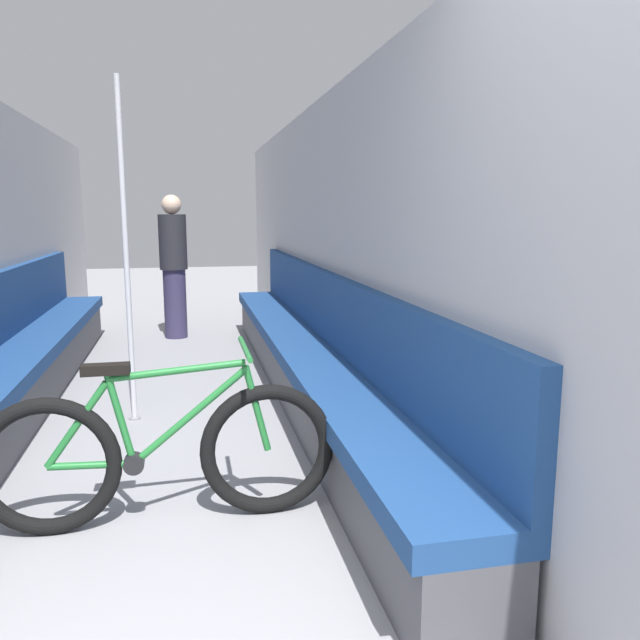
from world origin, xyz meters
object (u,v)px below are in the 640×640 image
Objects in this scene: bench_seat_row_right at (307,358)px; grab_pole_near at (126,259)px; passenger_standing at (174,265)px; bicycle at (161,454)px; bench_seat_row_left at (10,373)px.

bench_seat_row_right is 1.48m from grab_pole_near.
grab_pole_near reaches higher than passenger_standing.
passenger_standing is (0.01, 4.32, 0.48)m from bicycle.
bench_seat_row_left is 1.15m from grab_pole_near.
grab_pole_near is at bearing 55.59° from passenger_standing.
passenger_standing is at bearing 97.51° from bicycle.
bench_seat_row_left is 2.61× the size of grab_pole_near.
bench_seat_row_left is at bearing 38.09° from passenger_standing.
bicycle is (-1.00, -1.75, 0.02)m from bench_seat_row_right.
bench_seat_row_left is 1.00× the size of bench_seat_row_right.
grab_pole_near is at bearing -16.15° from bench_seat_row_left.
grab_pole_near is 1.42× the size of passenger_standing.
bench_seat_row_right reaches higher than bicycle.
bicycle is 1.71m from grab_pole_near.
bench_seat_row_right is 2.02m from bicycle.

